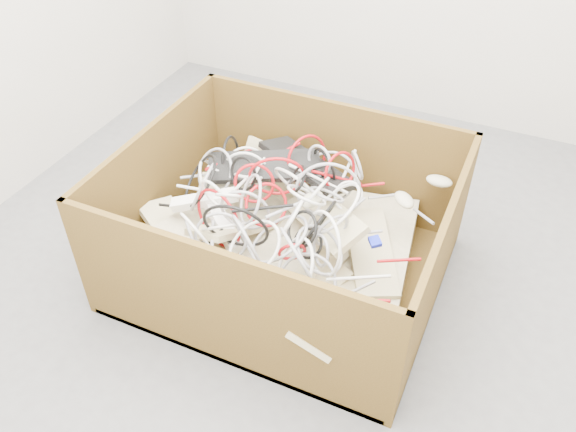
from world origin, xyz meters
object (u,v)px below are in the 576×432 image
at_px(vga_plug, 375,242).
at_px(power_strip_right, 222,223).
at_px(cardboard_box, 282,247).
at_px(power_strip_left, 205,200).

bearing_deg(vga_plug, power_strip_right, -118.13).
bearing_deg(cardboard_box, power_strip_left, -164.28).
bearing_deg(cardboard_box, vga_plug, -5.46).
distance_m(cardboard_box, power_strip_left, 0.38).
relative_size(power_strip_right, vga_plug, 6.29).
distance_m(power_strip_right, vga_plug, 0.59).
xyz_separation_m(power_strip_left, vga_plug, (0.69, 0.05, -0.00)).
distance_m(power_strip_left, vga_plug, 0.69).
height_order(cardboard_box, vga_plug, cardboard_box).
xyz_separation_m(power_strip_left, power_strip_right, (0.11, -0.06, -0.04)).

